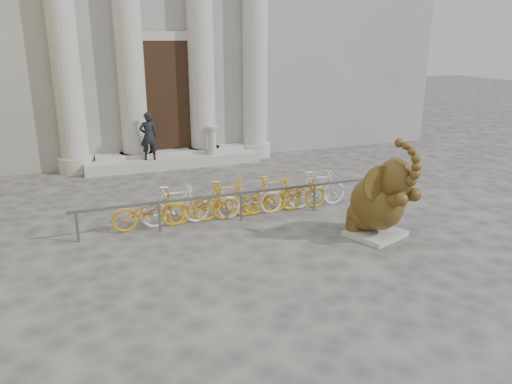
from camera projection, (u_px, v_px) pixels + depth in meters
name	position (u px, v px, depth m)	size (l,w,h in m)	color
ground	(282.00, 284.00, 9.11)	(80.00, 80.00, 0.00)	#474442
entrance_steps	(174.00, 161.00, 17.44)	(6.00, 1.20, 0.36)	#A8A59E
elephant_statue	(379.00, 201.00, 11.06)	(1.54, 1.82, 2.29)	#A8A59E
bike_rack	(237.00, 198.00, 12.35)	(8.00, 0.53, 1.00)	slate
pedestrian	(148.00, 136.00, 16.56)	(0.59, 0.39, 1.61)	black
balustrade_post	(212.00, 141.00, 17.44)	(0.41, 0.41, 0.99)	#A8A59E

